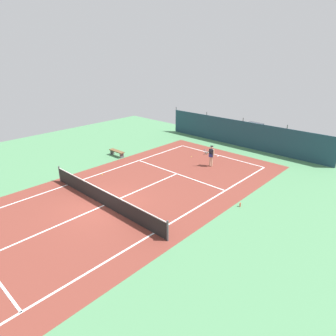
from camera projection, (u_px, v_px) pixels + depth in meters
The scene contains 10 objects.
ground_plane at pixel (104, 205), 16.97m from camera, with size 36.00×36.00×0.00m, color #4C8456.
court_surface at pixel (104, 205), 16.97m from camera, with size 11.02×26.60×0.01m.
tennis_net at pixel (104, 198), 16.78m from camera, with size 10.12×0.10×1.10m.
back_fence at pixel (244, 138), 27.60m from camera, with size 16.30×0.98×2.70m.
tennis_player at pixel (211, 154), 22.42m from camera, with size 0.80×0.68×1.64m.
tennis_ball_near_player at pixel (191, 157), 24.68m from camera, with size 0.07×0.07×0.07m, color #CCDB33.
tennis_ball_midcourt at pixel (102, 175), 21.13m from camera, with size 0.07×0.07×0.07m, color #CCDB33.
parked_car at pixel (251, 132), 29.11m from camera, with size 2.37×4.38×1.68m.
courtside_bench at pixel (117, 152), 24.80m from camera, with size 1.60×0.40×0.49m.
water_bottle at pixel (240, 205), 16.80m from camera, with size 0.08×0.08×0.24m, color #D84C38.
Camera 1 is at (12.87, -8.46, 8.31)m, focal length 31.32 mm.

